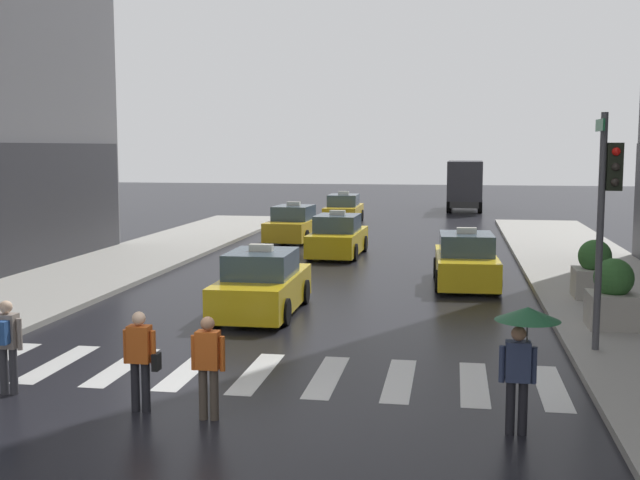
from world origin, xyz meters
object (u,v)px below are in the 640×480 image
Objects in this scene: taxi_fifth at (344,210)px; box_truck at (465,183)px; taxi_lead at (262,285)px; planter_mid_block at (594,271)px; traffic_light_pole at (607,198)px; taxi_third at (338,237)px; planter_near_corner at (613,296)px; taxi_second at (466,262)px; pedestrian_with_backpack at (6,340)px; taxi_fourth at (294,225)px; pedestrian_with_umbrella at (524,335)px; pedestrian_plain_coat at (208,361)px; pedestrian_with_handbag at (141,355)px.

box_truck is (6.82, 9.67, 1.13)m from taxi_fifth.
planter_mid_block is (8.67, 2.83, 0.15)m from taxi_lead.
taxi_fifth is at bearing 114.58° from planter_mid_block.
traffic_light_pole is at bearing -97.99° from planter_mid_block.
planter_near_corner is (8.10, -12.04, 0.15)m from taxi_third.
taxi_lead is at bearing -161.94° from planter_mid_block.
planter_near_corner is 1.00× the size of planter_mid_block.
taxi_second is 2.88× the size of planter_near_corner.
planter_near_corner is (0.62, 2.15, -2.38)m from traffic_light_pole.
pedestrian_with_backpack is 15.30m from planter_mid_block.
taxi_second is 0.61× the size of box_truck.
traffic_light_pole reaches higher than taxi_second.
traffic_light_pole is at bearing 22.23° from pedestrian_with_backpack.
taxi_fifth is 2.85× the size of planter_mid_block.
taxi_fourth reaches higher than planter_mid_block.
taxi_fourth reaches higher than planter_near_corner.
box_truck reaches higher than taxi_fourth.
box_truck is (5.56, 34.21, 1.13)m from taxi_lead.
taxi_fifth is at bearing 96.87° from taxi_third.
planter_near_corner is (9.72, -25.45, 0.15)m from taxi_fifth.
traffic_light_pole is at bearing -21.39° from taxi_lead.
taxi_fourth is 23.09m from pedestrian_with_backpack.
planter_mid_block is at bearing 75.44° from pedestrian_with_umbrella.
taxi_lead is 1.00× the size of taxi_fifth.
pedestrian_with_backpack is (-8.60, 0.52, -0.54)m from pedestrian_with_umbrella.
planter_near_corner is at bearing 43.94° from pedestrian_plain_coat.
taxi_lead is 7.85m from pedestrian_with_handbag.
taxi_fourth is at bearing 120.32° from taxi_third.
traffic_light_pole is at bearing 36.26° from pedestrian_plain_coat.
taxi_second is at bearing 118.06° from planter_near_corner.
planter_mid_block is (7.58, 10.85, -0.07)m from pedestrian_plain_coat.
traffic_light_pole reaches higher than pedestrian_with_umbrella.
box_truck is at bearing 82.34° from pedestrian_with_handbag.
pedestrian_with_handbag and pedestrian_plain_coat have the same top height.
traffic_light_pole is at bearing -72.38° from taxi_second.
taxi_third is 0.60× the size of box_truck.
taxi_lead is 15.87m from taxi_fourth.
planter_mid_block is (3.11, -31.38, -0.98)m from box_truck.
taxi_second is at bearing -50.84° from taxi_third.
taxi_fourth is 0.61× the size of box_truck.
pedestrian_with_handbag is at bearing -87.94° from taxi_fifth.
taxi_second reaches higher than pedestrian_with_handbag.
taxi_fifth is at bearing 102.42° from pedestrian_with_umbrella.
pedestrian_with_handbag is (-0.46, -18.96, 0.21)m from taxi_third.
taxi_third is at bearing -83.13° from taxi_fifth.
taxi_second and taxi_fourth have the same top height.
taxi_second reaches higher than planter_mid_block.
taxi_fourth reaches higher than pedestrian_with_handbag.
taxi_second is 2.37× the size of pedestrian_with_umbrella.
taxi_lead is at bearing -87.05° from taxi_fifth.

